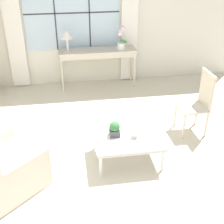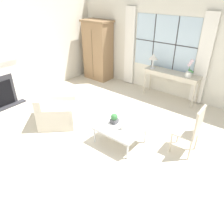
% 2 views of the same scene
% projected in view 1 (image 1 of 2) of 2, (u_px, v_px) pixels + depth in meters
% --- Properties ---
extents(ground_plane, '(14.00, 14.00, 0.00)m').
position_uv_depth(ground_plane, '(87.00, 168.00, 4.37)').
color(ground_plane, beige).
extents(wall_back_windowed, '(7.20, 0.14, 2.80)m').
position_uv_depth(wall_back_windowed, '(72.00, 18.00, 6.28)').
color(wall_back_windowed, silver).
rests_on(wall_back_windowed, ground_plane).
extents(console_table, '(1.58, 0.43, 0.80)m').
position_uv_depth(console_table, '(98.00, 54.00, 6.42)').
color(console_table, beige).
rests_on(console_table, ground_plane).
extents(table_lamp, '(0.26, 0.26, 0.43)m').
position_uv_depth(table_lamp, '(67.00, 36.00, 6.09)').
color(table_lamp, silver).
rests_on(table_lamp, console_table).
extents(potted_orchid, '(0.20, 0.16, 0.48)m').
position_uv_depth(potted_orchid, '(121.00, 40.00, 6.30)').
color(potted_orchid, white).
rests_on(potted_orchid, console_table).
extents(armchair_upholstered, '(1.24, 1.25, 0.78)m').
position_uv_depth(armchair_upholstered, '(0.00, 169.00, 3.94)').
color(armchair_upholstered, beige).
rests_on(armchair_upholstered, ground_plane).
extents(side_chair_wooden, '(0.45, 0.45, 1.03)m').
position_uv_depth(side_chair_wooden, '(199.00, 100.00, 4.92)').
color(side_chair_wooden, beige).
rests_on(side_chair_wooden, ground_plane).
extents(coffee_table, '(0.95, 0.76, 0.40)m').
position_uv_depth(coffee_table, '(128.00, 138.00, 4.37)').
color(coffee_table, silver).
rests_on(coffee_table, ground_plane).
extents(potted_plant_small, '(0.15, 0.15, 0.22)m').
position_uv_depth(potted_plant_small, '(115.00, 129.00, 4.30)').
color(potted_plant_small, '#4C4C51').
rests_on(potted_plant_small, coffee_table).
extents(pillar_candle, '(0.12, 0.12, 0.14)m').
position_uv_depth(pillar_candle, '(135.00, 133.00, 4.29)').
color(pillar_candle, silver).
rests_on(pillar_candle, coffee_table).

